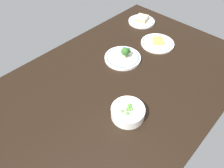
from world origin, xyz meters
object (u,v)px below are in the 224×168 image
object	(u,v)px
bowl_peas	(128,112)
plate_broccoli	(123,57)
plate_cheese	(158,43)
plate_sandwich	(142,21)

from	to	relation	value
bowl_peas	plate_broccoli	world-z (taller)	plate_broccoli
plate_cheese	plate_sandwich	bearing A→B (deg)	-120.81
plate_broccoli	bowl_peas	bearing A→B (deg)	44.26
plate_sandwich	plate_broccoli	xyz separation A→B (cm)	(39.86, 17.58, 0.39)
bowl_peas	plate_sandwich	size ratio (longest dim) A/B	0.82
plate_cheese	plate_broccoli	world-z (taller)	plate_broccoli
bowl_peas	plate_sandwich	world-z (taller)	bowl_peas
plate_sandwich	plate_cheese	bearing A→B (deg)	59.19
bowl_peas	plate_sandwich	bearing A→B (deg)	-146.41
plate_broccoli	plate_sandwich	bearing A→B (deg)	-156.20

